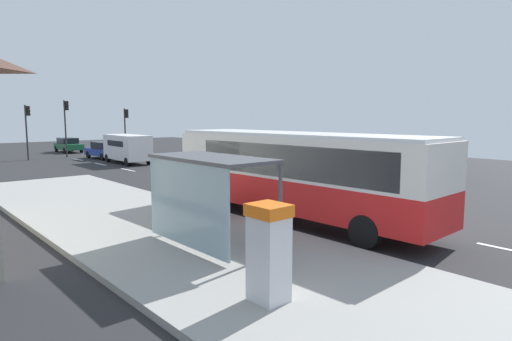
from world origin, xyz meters
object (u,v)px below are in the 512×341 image
(white_van, at_px, (127,147))
(traffic_light_near_side, at_px, (126,124))
(traffic_light_far_side, at_px, (27,123))
(traffic_light_median, at_px, (66,120))
(recycling_bin_yellow, at_px, (217,206))
(sedan_near, at_px, (68,145))
(bus_shelter, at_px, (202,178))
(sedan_far, at_px, (104,150))
(bus, at_px, (295,170))
(recycling_bin_orange, at_px, (205,203))
(ticket_machine, at_px, (269,252))

(white_van, xyz_separation_m, traffic_light_near_side, (3.31, 7.28, 1.70))
(traffic_light_far_side, height_order, traffic_light_median, traffic_light_median)
(recycling_bin_yellow, relative_size, traffic_light_far_side, 0.20)
(sedan_near, bearing_deg, bus_shelter, -102.97)
(sedan_near, distance_m, bus_shelter, 38.84)
(sedan_far, height_order, bus_shelter, bus_shelter)
(bus, height_order, traffic_light_far_side, traffic_light_far_side)
(traffic_light_near_side, bearing_deg, sedan_near, 113.86)
(recycling_bin_orange, xyz_separation_m, bus_shelter, (-2.21, -3.07, 1.44))
(sedan_far, height_order, ticket_machine, ticket_machine)
(recycling_bin_yellow, relative_size, bus_shelter, 0.24)
(sedan_near, xyz_separation_m, traffic_light_far_side, (-5.40, -6.44, 2.39))
(bus, height_order, recycling_bin_orange, bus)
(white_van, distance_m, bus_shelter, 24.86)
(bus, relative_size, ticket_machine, 5.71)
(bus, xyz_separation_m, traffic_light_near_side, (7.22, 29.67, 1.21))
(white_van, bearing_deg, sedan_near, 89.60)
(traffic_light_median, bearing_deg, white_van, -78.51)
(sedan_near, relative_size, bus_shelter, 1.11)
(sedan_far, distance_m, traffic_light_far_side, 6.67)
(traffic_light_far_side, distance_m, traffic_light_median, 3.60)
(ticket_machine, relative_size, recycling_bin_yellow, 2.04)
(ticket_machine, height_order, traffic_light_near_side, traffic_light_near_side)
(white_van, distance_m, traffic_light_far_side, 9.83)
(recycling_bin_yellow, height_order, traffic_light_median, traffic_light_median)
(ticket_machine, height_order, traffic_light_far_side, traffic_light_far_side)
(traffic_light_far_side, bearing_deg, sedan_near, 50.04)
(sedan_far, height_order, traffic_light_far_side, traffic_light_far_side)
(traffic_light_near_side, bearing_deg, white_van, -114.43)
(sedan_far, distance_m, traffic_light_near_side, 4.54)
(bus_shelter, bearing_deg, sedan_near, 77.03)
(sedan_near, distance_m, traffic_light_far_side, 8.74)
(sedan_far, height_order, traffic_light_near_side, traffic_light_near_side)
(bus, height_order, sedan_near, bus)
(white_van, height_order, sedan_near, white_van)
(traffic_light_far_side, bearing_deg, bus, -87.40)
(bus, distance_m, sedan_near, 37.15)
(recycling_bin_yellow, xyz_separation_m, traffic_light_median, (4.60, 29.81, 2.83))
(white_van, xyz_separation_m, recycling_bin_orange, (-6.40, -20.24, -0.69))
(bus, relative_size, traffic_light_median, 2.10)
(bus, distance_m, traffic_light_near_side, 30.56)
(recycling_bin_orange, bearing_deg, traffic_light_far_side, 87.77)
(recycling_bin_yellow, bearing_deg, ticket_machine, -117.95)
(traffic_light_far_side, bearing_deg, sedan_far, -29.85)
(ticket_machine, bearing_deg, traffic_light_near_side, 69.30)
(recycling_bin_yellow, bearing_deg, sedan_far, 75.91)
(sedan_near, relative_size, recycling_bin_yellow, 4.67)
(recycling_bin_orange, bearing_deg, recycling_bin_yellow, -90.00)
(white_van, height_order, sedan_far, white_van)
(recycling_bin_yellow, height_order, traffic_light_near_side, traffic_light_near_side)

